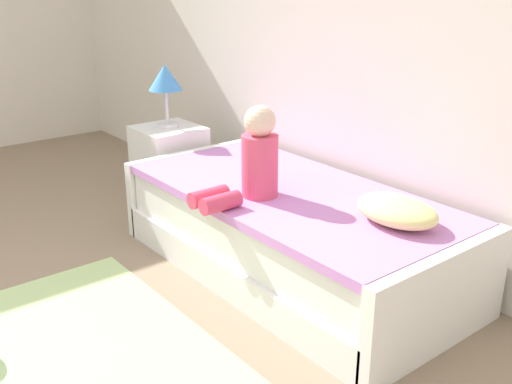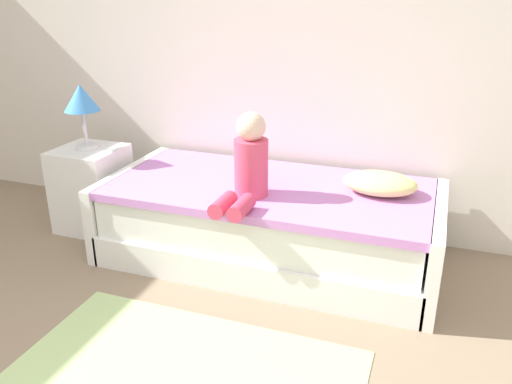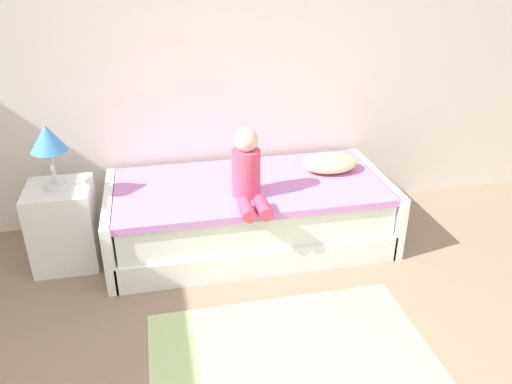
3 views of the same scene
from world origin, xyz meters
name	(u,v)px [view 3 (image 3 of 3)]	position (x,y,z in m)	size (l,w,h in m)	color
wall_rear	(203,40)	(0.00, 2.60, 1.45)	(7.20, 0.10, 2.90)	silver
bed	(249,213)	(0.23, 2.00, 0.25)	(2.11, 1.00, 0.50)	white
nightstand	(64,225)	(-1.12, 2.01, 0.30)	(0.44, 0.44, 0.60)	white
table_lamp	(48,141)	(-1.12, 2.01, 0.94)	(0.24, 0.24, 0.45)	silver
child_figure	(247,171)	(0.17, 1.77, 0.70)	(0.20, 0.51, 0.50)	#E04C6B
pillow	(330,163)	(0.89, 2.10, 0.56)	(0.44, 0.30, 0.13)	#F2E58C
area_rug	(294,359)	(0.22, 0.70, 0.00)	(1.60, 1.10, 0.01)	#B2D189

